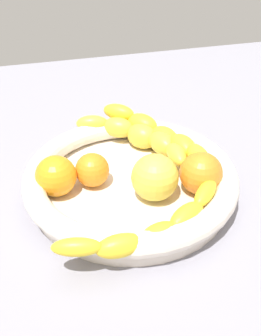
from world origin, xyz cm
name	(u,v)px	position (x,y,z in cm)	size (l,w,h in cm)	color
kitchen_counter	(130,201)	(0.00, 0.00, 1.50)	(120.00, 120.00, 3.00)	gray
fruit_bowl	(130,179)	(0.00, 0.00, 5.59)	(31.68, 31.68, 5.01)	silver
banana_draped_left	(160,136)	(7.28, -7.12, 7.88)	(22.65, 12.79, 5.77)	yellow
banana_draped_right	(153,229)	(-12.37, 0.53, 6.99)	(10.39, 24.36, 4.10)	yellow
banana_arching_top	(138,136)	(9.06, -3.87, 7.30)	(17.97, 15.33, 4.57)	yellow
orange_front	(92,170)	(1.66, 5.39, 7.21)	(5.08, 5.08, 5.08)	orange
orange_mid_left	(201,173)	(-4.10, -9.33, 7.76)	(6.20, 6.20, 6.20)	orange
orange_mid_right	(56,176)	(0.97, 10.76, 7.64)	(5.95, 5.95, 5.95)	orange
apple_yellow	(155,177)	(-3.62, -2.53, 8.03)	(6.73, 6.73, 6.73)	yellow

